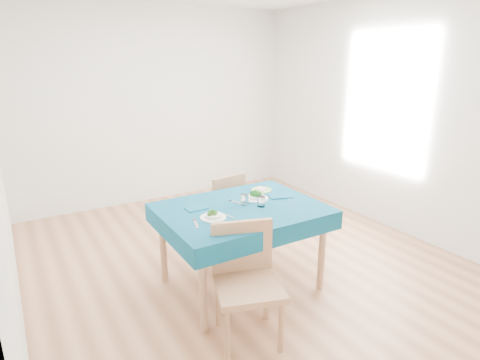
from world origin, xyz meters
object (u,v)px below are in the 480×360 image
table (241,247)px  chair_far (219,204)px  bowl_near (213,215)px  side_plate (261,190)px  bowl_far (256,195)px  chair_near (248,269)px

table → chair_far: 0.82m
bowl_near → side_plate: bearing=28.3°
bowl_near → side_plate: (0.73, 0.39, -0.03)m
table → bowl_far: (0.22, 0.11, 0.41)m
chair_near → bowl_far: chair_near is taller
chair_far → bowl_near: size_ratio=4.73×
chair_far → side_plate: chair_far is taller
chair_far → table: bearing=67.5°
chair_near → chair_far: chair_near is taller
chair_far → bowl_far: 0.74m
side_plate → bowl_near: bearing=-151.7°
side_plate → chair_near: bearing=-128.1°
chair_near → bowl_near: chair_near is taller
table → bowl_far: bearing=26.7°
chair_far → bowl_far: bearing=83.5°
bowl_near → side_plate: 0.83m
bowl_far → bowl_near: bearing=-158.9°
bowl_far → side_plate: size_ratio=1.18×
table → chair_far: size_ratio=1.38×
chair_near → bowl_near: 0.59m
table → chair_near: (-0.34, -0.65, 0.20)m
bowl_near → bowl_far: 0.58m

